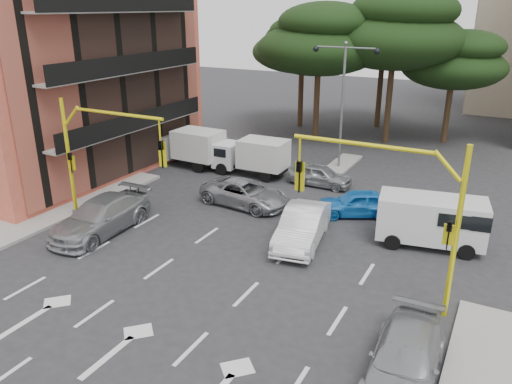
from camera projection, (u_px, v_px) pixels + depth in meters
ground at (201, 281)px, 19.10m from camera, size 120.00×120.00×0.00m
median_strip at (338, 167)px, 32.32m from camera, size 1.40×6.00×0.15m
apartment_orange at (28, 57)px, 31.18m from camera, size 15.19×16.15×13.70m
pine_left_near at (320, 39)px, 36.34m from camera, size 9.15×9.15×10.23m
pine_center at (396, 29)px, 35.56m from camera, size 9.98×9.98×11.16m
pine_left_far at (303, 44)px, 41.20m from camera, size 8.32×8.32×9.30m
pine_right at (455, 60)px, 36.19m from camera, size 7.49×7.49×8.37m
pine_back at (385, 35)px, 40.82m from camera, size 9.15×9.15×10.23m
signal_mast_right at (402, 200)px, 16.41m from camera, size 5.79×0.37×6.00m
signal_mast_left at (96, 148)px, 22.37m from camera, size 5.79×0.37×6.00m
street_lamp_center at (344, 84)px, 30.44m from camera, size 4.16×0.36×7.77m
car_white_hatch at (302, 226)px, 21.95m from camera, size 2.45×5.02×1.59m
car_blue_compact at (357, 203)px, 24.85m from camera, size 4.18×3.19×1.33m
car_silver_wagon at (101, 216)px, 22.97m from camera, size 2.40×5.52×1.58m
car_silver_cross_a at (245, 193)px, 26.12m from camera, size 5.01×2.70×1.34m
car_silver_cross_b at (320, 175)px, 29.02m from camera, size 3.71×1.50×1.26m
car_silver_parked at (405, 359)px, 13.86m from camera, size 2.08×4.69×1.34m
van_white at (431, 221)px, 21.62m from camera, size 4.74×2.76×2.23m
box_truck_a at (187, 147)px, 32.53m from camera, size 5.03×2.24×2.44m
box_truck_b at (251, 157)px, 30.72m from camera, size 4.76×2.10×2.32m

